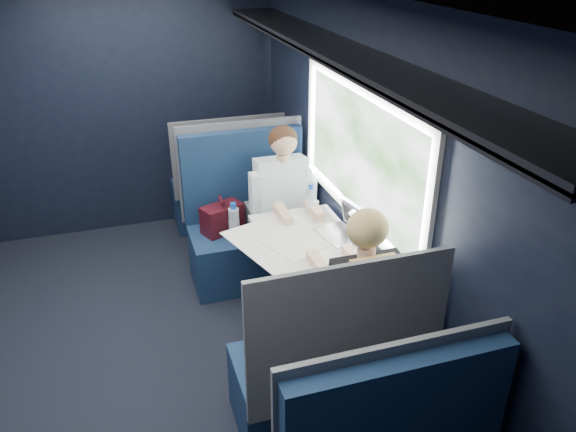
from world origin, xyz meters
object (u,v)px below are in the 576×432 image
object	(u,v)px
table	(307,251)
laptop	(347,226)
woman	(359,299)
seat_bay_near	(249,229)
seat_row_front	(227,187)
bottle_small	(311,200)
seat_bay_far	(327,369)
man	(285,201)
cup	(314,207)

from	to	relation	value
table	laptop	world-z (taller)	laptop
woman	laptop	size ratio (longest dim) A/B	3.69
seat_bay_near	seat_row_front	world-z (taller)	seat_bay_near
seat_bay_near	bottle_small	world-z (taller)	seat_bay_near
seat_row_front	bottle_small	distance (m)	1.49
seat_bay_far	woman	world-z (taller)	woman
table	man	xyz separation A→B (m)	(0.07, 0.70, 0.06)
seat_bay_far	man	distance (m)	1.62
man	bottle_small	bearing A→B (deg)	-69.31
seat_bay_near	cup	bearing A→B (deg)	-49.97
seat_row_front	woman	world-z (taller)	woman
man	laptop	size ratio (longest dim) A/B	3.69
seat_bay_near	laptop	size ratio (longest dim) A/B	3.52
man	cup	xyz separation A→B (m)	(0.13, -0.29, 0.06)
woman	laptop	distance (m)	0.75
seat_bay_near	laptop	bearing A→B (deg)	-60.92
woman	seat_bay_far	bearing A→B (deg)	-146.18
seat_row_front	man	size ratio (longest dim) A/B	0.88
seat_row_front	woman	size ratio (longest dim) A/B	0.88
seat_row_front	laptop	bearing A→B (deg)	-75.19
seat_bay_far	woman	distance (m)	0.43
man	woman	distance (m)	1.41
table	seat_bay_near	distance (m)	0.93
cup	woman	bearing A→B (deg)	-96.89
man	cup	bearing A→B (deg)	-65.44
table	man	size ratio (longest dim) A/B	0.76
table	seat_row_front	xyz separation A→B (m)	(-0.18, 1.80, -0.25)
seat_bay_near	laptop	xyz separation A→B (m)	(0.48, -0.87, 0.39)
laptop	cup	xyz separation A→B (m)	(-0.09, 0.40, -0.02)
seat_bay_far	cup	distance (m)	1.39
woman	bottle_small	world-z (taller)	woman
laptop	bottle_small	bearing A→B (deg)	105.83
bottle_small	cup	world-z (taller)	bottle_small
table	cup	bearing A→B (deg)	63.47
seat_bay_far	seat_row_front	size ratio (longest dim) A/B	1.09
bottle_small	cup	bearing A→B (deg)	-15.75
seat_bay_near	man	distance (m)	0.43
seat_row_front	man	world-z (taller)	man
seat_bay_far	laptop	bearing A→B (deg)	61.68
seat_bay_near	man	world-z (taller)	man
bottle_small	woman	bearing A→B (deg)	-95.53
woman	bottle_small	distance (m)	1.13
seat_bay_near	man	size ratio (longest dim) A/B	0.95
laptop	seat_row_front	bearing A→B (deg)	104.81
table	seat_bay_far	size ratio (longest dim) A/B	0.79
cup	laptop	bearing A→B (deg)	-77.40
laptop	cup	distance (m)	0.41
woman	bottle_small	size ratio (longest dim) A/B	5.77
seat_bay_far	laptop	size ratio (longest dim) A/B	3.52
seat_bay_near	man	xyz separation A→B (m)	(0.26, -0.17, 0.30)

